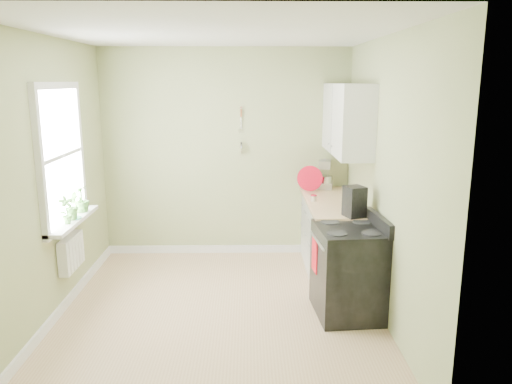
{
  "coord_description": "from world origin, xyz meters",
  "views": [
    {
      "loc": [
        0.29,
        -4.65,
        2.28
      ],
      "look_at": [
        0.37,
        0.55,
        1.12
      ],
      "focal_mm": 35.0,
      "sensor_mm": 36.0,
      "label": 1
    }
  ],
  "objects_px": {
    "kettle": "(306,181)",
    "coffee_maker": "(354,202)",
    "stand_mixer": "(325,175)",
    "stove": "(349,270)"
  },
  "relations": [
    {
      "from": "kettle",
      "to": "coffee_maker",
      "type": "bearing_deg",
      "value": -77.0
    },
    {
      "from": "coffee_maker",
      "to": "stand_mixer",
      "type": "bearing_deg",
      "value": 93.46
    },
    {
      "from": "kettle",
      "to": "stand_mixer",
      "type": "bearing_deg",
      "value": 4.86
    },
    {
      "from": "stove",
      "to": "coffee_maker",
      "type": "bearing_deg",
      "value": 73.66
    },
    {
      "from": "stand_mixer",
      "to": "coffee_maker",
      "type": "distance_m",
      "value": 1.44
    },
    {
      "from": "stove",
      "to": "kettle",
      "type": "bearing_deg",
      "value": 97.38
    },
    {
      "from": "stove",
      "to": "stand_mixer",
      "type": "xyz_separation_m",
      "value": [
        0.01,
        1.78,
        0.63
      ]
    },
    {
      "from": "stove",
      "to": "stand_mixer",
      "type": "relative_size",
      "value": 2.5
    },
    {
      "from": "stand_mixer",
      "to": "kettle",
      "type": "distance_m",
      "value": 0.26
    },
    {
      "from": "stand_mixer",
      "to": "kettle",
      "type": "height_order",
      "value": "stand_mixer"
    }
  ]
}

